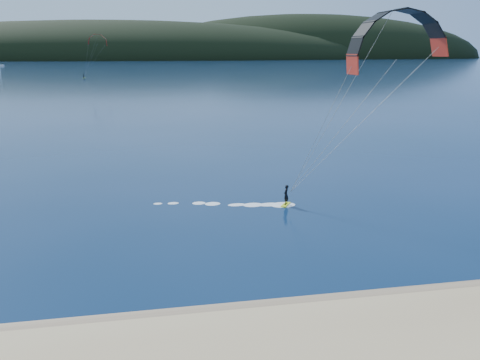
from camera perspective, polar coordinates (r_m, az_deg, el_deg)
The scene contains 4 objects.
wet_sand at distance 21.97m, azimuth -8.71°, elevation -16.97°, with size 220.00×2.50×0.10m.
headland at distance 759.46m, azimuth -10.38°, elevation 14.32°, with size 1200.00×310.00×140.00m.
kitesurfer_near at distance 34.20m, azimuth 17.56°, elevation 12.97°, with size 20.61×6.64×13.59m.
kitesurfer_far at distance 222.64m, azimuth -16.99°, elevation 15.58°, with size 12.29×5.44×17.21m.
Camera 1 is at (-0.08, -14.09, 11.76)m, focal length 34.99 mm.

